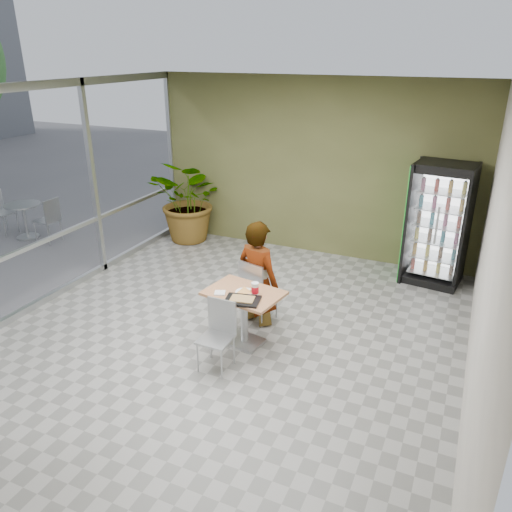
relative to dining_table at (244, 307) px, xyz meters
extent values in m
plane|color=gray|center=(-0.28, -0.03, -0.54)|extent=(7.00, 7.00, 0.00)
cube|color=tan|center=(0.00, 0.00, 0.20)|extent=(1.04, 0.81, 0.04)
cylinder|color=#A5A8AA|center=(0.00, 0.00, -0.18)|extent=(0.09, 0.09, 0.71)
cube|color=#A5A8AA|center=(0.00, 0.00, -0.52)|extent=(0.53, 0.45, 0.04)
cube|color=#A5A8AA|center=(-0.08, 0.67, -0.09)|extent=(0.50, 0.50, 0.03)
cube|color=#A5A8AA|center=(-0.12, 0.48, 0.15)|extent=(0.41, 0.13, 0.49)
cylinder|color=#A5A8AA|center=(0.14, 0.79, -0.32)|extent=(0.02, 0.02, 0.44)
cylinder|color=#A5A8AA|center=(-0.20, 0.88, -0.32)|extent=(0.02, 0.02, 0.44)
cylinder|color=#A5A8AA|center=(0.05, 0.45, -0.32)|extent=(0.02, 0.02, 0.44)
cylinder|color=#A5A8AA|center=(-0.29, 0.54, -0.32)|extent=(0.02, 0.02, 0.44)
cube|color=#A5A8AA|center=(-0.07, -0.65, -0.13)|extent=(0.38, 0.38, 0.03)
cube|color=#A5A8AA|center=(-0.07, -0.47, 0.10)|extent=(0.38, 0.03, 0.45)
cylinder|color=#A5A8AA|center=(-0.23, -0.81, -0.33)|extent=(0.02, 0.02, 0.41)
cylinder|color=#A5A8AA|center=(0.09, -0.82, -0.33)|extent=(0.02, 0.02, 0.41)
cylinder|color=#A5A8AA|center=(-0.23, -0.49, -0.33)|extent=(0.02, 0.02, 0.41)
cylinder|color=#A5A8AA|center=(0.10, -0.49, -0.33)|extent=(0.02, 0.02, 0.41)
imported|color=black|center=(-0.08, 0.62, 0.06)|extent=(0.75, 0.58, 1.80)
cylinder|color=white|center=(0.01, -0.01, 0.22)|extent=(0.23, 0.23, 0.01)
cylinder|color=white|center=(0.16, -0.02, 0.29)|extent=(0.09, 0.09, 0.16)
cylinder|color=red|center=(0.16, -0.02, 0.29)|extent=(0.09, 0.09, 0.09)
cylinder|color=white|center=(0.16, -0.02, 0.38)|extent=(0.10, 0.10, 0.01)
cube|color=white|center=(-0.26, -0.16, 0.22)|extent=(0.17, 0.17, 0.02)
cube|color=black|center=(0.09, -0.23, 0.23)|extent=(0.48, 0.39, 0.02)
cube|color=black|center=(2.03, 3.01, 0.46)|extent=(0.98, 0.81, 1.99)
cube|color=green|center=(1.58, 3.01, 0.46)|extent=(0.10, 0.68, 1.95)
cube|color=silver|center=(2.03, 2.67, 0.48)|extent=(0.71, 0.11, 1.59)
imported|color=#2B6C2E|center=(-2.59, 3.02, 0.30)|extent=(1.70, 1.53, 1.67)
camera|label=1|loc=(2.46, -5.11, 3.08)|focal=35.00mm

